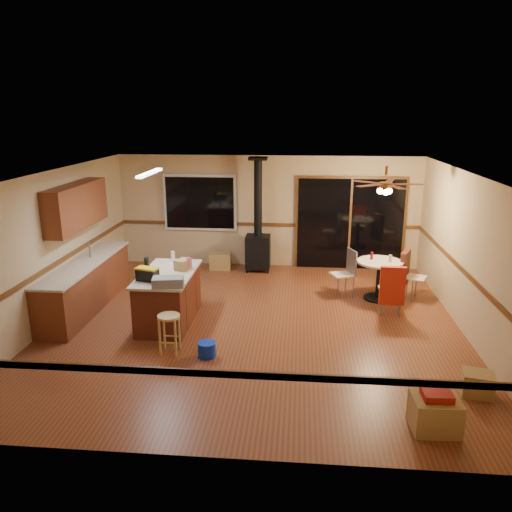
# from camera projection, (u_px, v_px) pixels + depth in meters

# --- Properties ---
(floor) EXTENTS (7.00, 7.00, 0.00)m
(floor) POSITION_uv_depth(u_px,v_px,m) (254.00, 324.00, 8.67)
(floor) COLOR brown
(floor) RESTS_ON ground
(ceiling) EXTENTS (7.00, 7.00, 0.00)m
(ceiling) POSITION_uv_depth(u_px,v_px,m) (254.00, 174.00, 7.94)
(ceiling) COLOR silver
(ceiling) RESTS_ON ground
(wall_back) EXTENTS (7.00, 0.00, 7.00)m
(wall_back) POSITION_uv_depth(u_px,v_px,m) (268.00, 212.00, 11.65)
(wall_back) COLOR tan
(wall_back) RESTS_ON ground
(wall_front) EXTENTS (7.00, 0.00, 7.00)m
(wall_front) POSITION_uv_depth(u_px,v_px,m) (222.00, 348.00, 4.96)
(wall_front) COLOR tan
(wall_front) RESTS_ON ground
(wall_left) EXTENTS (0.00, 7.00, 7.00)m
(wall_left) POSITION_uv_depth(u_px,v_px,m) (53.00, 247.00, 8.60)
(wall_left) COLOR tan
(wall_left) RESTS_ON ground
(wall_right) EXTENTS (0.00, 7.00, 7.00)m
(wall_right) POSITION_uv_depth(u_px,v_px,m) (471.00, 258.00, 8.01)
(wall_right) COLOR tan
(wall_right) RESTS_ON ground
(chair_rail) EXTENTS (7.00, 7.00, 0.08)m
(chair_rail) POSITION_uv_depth(u_px,v_px,m) (254.00, 269.00, 8.39)
(chair_rail) COLOR #573315
(chair_rail) RESTS_ON ground
(window) EXTENTS (1.72, 0.10, 1.32)m
(window) POSITION_uv_depth(u_px,v_px,m) (200.00, 203.00, 11.68)
(window) COLOR black
(window) RESTS_ON ground
(sliding_door) EXTENTS (2.52, 0.10, 2.10)m
(sliding_door) POSITION_uv_depth(u_px,v_px,m) (350.00, 224.00, 11.51)
(sliding_door) COLOR black
(sliding_door) RESTS_ON ground
(lower_cabinets) EXTENTS (0.60, 3.00, 0.86)m
(lower_cabinets) POSITION_uv_depth(u_px,v_px,m) (86.00, 286.00, 9.30)
(lower_cabinets) COLOR brown
(lower_cabinets) RESTS_ON ground
(countertop) EXTENTS (0.64, 3.04, 0.04)m
(countertop) POSITION_uv_depth(u_px,v_px,m) (84.00, 263.00, 9.17)
(countertop) COLOR #C4B298
(countertop) RESTS_ON lower_cabinets
(upper_cabinets) EXTENTS (0.35, 2.00, 0.80)m
(upper_cabinets) POSITION_uv_depth(u_px,v_px,m) (77.00, 206.00, 9.09)
(upper_cabinets) COLOR brown
(upper_cabinets) RESTS_ON ground
(kitchen_island) EXTENTS (0.88, 1.68, 0.90)m
(kitchen_island) POSITION_uv_depth(u_px,v_px,m) (169.00, 297.00, 8.67)
(kitchen_island) COLOR #522214
(kitchen_island) RESTS_ON ground
(wood_stove) EXTENTS (0.55, 0.50, 2.52)m
(wood_stove) POSITION_uv_depth(u_px,v_px,m) (258.00, 240.00, 11.40)
(wood_stove) COLOR black
(wood_stove) RESTS_ON ground
(ceiling_fan) EXTENTS (0.24, 0.24, 0.55)m
(ceiling_fan) POSITION_uv_depth(u_px,v_px,m) (385.00, 187.00, 9.22)
(ceiling_fan) COLOR brown
(ceiling_fan) RESTS_ON ceiling
(fluorescent_strip) EXTENTS (0.10, 1.20, 0.04)m
(fluorescent_strip) POSITION_uv_depth(u_px,v_px,m) (150.00, 173.00, 8.39)
(fluorescent_strip) COLOR white
(fluorescent_strip) RESTS_ON ceiling
(toolbox_grey) EXTENTS (0.52, 0.34, 0.15)m
(toolbox_grey) POSITION_uv_depth(u_px,v_px,m) (168.00, 282.00, 7.85)
(toolbox_grey) COLOR slate
(toolbox_grey) RESTS_ON kitchen_island
(toolbox_black) EXTENTS (0.38, 0.27, 0.19)m
(toolbox_black) POSITION_uv_depth(u_px,v_px,m) (147.00, 275.00, 8.12)
(toolbox_black) COLOR black
(toolbox_black) RESTS_ON kitchen_island
(toolbox_yellow_lid) EXTENTS (0.40, 0.28, 0.03)m
(toolbox_yellow_lid) POSITION_uv_depth(u_px,v_px,m) (147.00, 269.00, 8.09)
(toolbox_yellow_lid) COLOR gold
(toolbox_yellow_lid) RESTS_ON toolbox_black
(box_on_island) EXTENTS (0.29, 0.33, 0.18)m
(box_on_island) POSITION_uv_depth(u_px,v_px,m) (183.00, 264.00, 8.70)
(box_on_island) COLOR olive
(box_on_island) RESTS_ON kitchen_island
(bottle_dark) EXTENTS (0.10, 0.10, 0.30)m
(bottle_dark) POSITION_uv_depth(u_px,v_px,m) (147.00, 265.00, 8.44)
(bottle_dark) COLOR black
(bottle_dark) RESTS_ON kitchen_island
(bottle_pink) EXTENTS (0.09, 0.09, 0.21)m
(bottle_pink) POSITION_uv_depth(u_px,v_px,m) (188.00, 263.00, 8.70)
(bottle_pink) COLOR #D84C8C
(bottle_pink) RESTS_ON kitchen_island
(bottle_white) EXTENTS (0.08, 0.08, 0.20)m
(bottle_white) POSITION_uv_depth(u_px,v_px,m) (173.00, 257.00, 9.13)
(bottle_white) COLOR white
(bottle_white) RESTS_ON kitchen_island
(bar_stool) EXTENTS (0.44, 0.44, 0.62)m
(bar_stool) POSITION_uv_depth(u_px,v_px,m) (170.00, 334.00, 7.56)
(bar_stool) COLOR tan
(bar_stool) RESTS_ON floor
(blue_bucket) EXTENTS (0.29, 0.29, 0.23)m
(blue_bucket) POSITION_uv_depth(u_px,v_px,m) (207.00, 349.00, 7.50)
(blue_bucket) COLOR #0D30BD
(blue_bucket) RESTS_ON floor
(dining_table) EXTENTS (0.88, 0.88, 0.78)m
(dining_table) POSITION_uv_depth(u_px,v_px,m) (379.00, 273.00, 9.69)
(dining_table) COLOR black
(dining_table) RESTS_ON ground
(glass_red) EXTENTS (0.06, 0.06, 0.15)m
(glass_red) POSITION_uv_depth(u_px,v_px,m) (372.00, 256.00, 9.71)
(glass_red) COLOR #590C14
(glass_red) RESTS_ON dining_table
(glass_cream) EXTENTS (0.07, 0.07, 0.14)m
(glass_cream) POSITION_uv_depth(u_px,v_px,m) (390.00, 258.00, 9.54)
(glass_cream) COLOR beige
(glass_cream) RESTS_ON dining_table
(chair_left) EXTENTS (0.52, 0.52, 0.51)m
(chair_left) POSITION_uv_depth(u_px,v_px,m) (347.00, 268.00, 9.86)
(chair_left) COLOR #C2B190
(chair_left) RESTS_ON ground
(chair_near) EXTENTS (0.44, 0.47, 0.70)m
(chair_near) POSITION_uv_depth(u_px,v_px,m) (392.00, 285.00, 8.82)
(chair_near) COLOR #C2B190
(chair_near) RESTS_ON ground
(chair_right) EXTENTS (0.59, 0.57, 0.70)m
(chair_right) POSITION_uv_depth(u_px,v_px,m) (406.00, 269.00, 9.75)
(chair_right) COLOR #C2B190
(chair_right) RESTS_ON ground
(box_under_window) EXTENTS (0.51, 0.42, 0.39)m
(box_under_window) POSITION_uv_depth(u_px,v_px,m) (220.00, 261.00, 11.67)
(box_under_window) COLOR olive
(box_under_window) RESTS_ON floor
(box_corner_a) EXTENTS (0.55, 0.47, 0.40)m
(box_corner_a) POSITION_uv_depth(u_px,v_px,m) (435.00, 414.00, 5.76)
(box_corner_a) COLOR olive
(box_corner_a) RESTS_ON floor
(box_corner_b) EXTENTS (0.44, 0.40, 0.31)m
(box_corner_b) POSITION_uv_depth(u_px,v_px,m) (478.00, 384.00, 6.48)
(box_corner_b) COLOR olive
(box_corner_b) RESTS_ON floor
(box_small_red) EXTENTS (0.34, 0.29, 0.09)m
(box_small_red) POSITION_uv_depth(u_px,v_px,m) (437.00, 395.00, 5.69)
(box_small_red) COLOR maroon
(box_small_red) RESTS_ON box_corner_a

